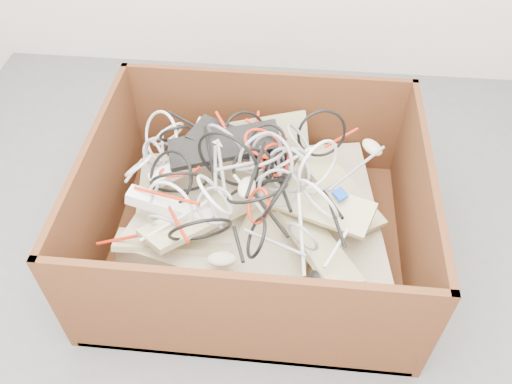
# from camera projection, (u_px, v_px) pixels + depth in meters

# --- Properties ---
(ground) EXTENTS (3.00, 3.00, 0.00)m
(ground) POSITION_uv_depth(u_px,v_px,m) (229.00, 287.00, 2.01)
(ground) COLOR #515154
(ground) RESTS_ON ground
(cardboard_box) EXTENTS (1.21, 1.00, 0.52)m
(cardboard_box) POSITION_uv_depth(u_px,v_px,m) (251.00, 225.00, 2.06)
(cardboard_box) COLOR #401E10
(cardboard_box) RESTS_ON ground
(keyboard_pile) EXTENTS (0.99, 0.85, 0.35)m
(keyboard_pile) POSITION_uv_depth(u_px,v_px,m) (255.00, 196.00, 1.96)
(keyboard_pile) COLOR #BFB386
(keyboard_pile) RESTS_ON cardboard_box
(mice_scatter) EXTENTS (0.89, 0.69, 0.18)m
(mice_scatter) POSITION_uv_depth(u_px,v_px,m) (256.00, 196.00, 1.87)
(mice_scatter) COLOR beige
(mice_scatter) RESTS_ON keyboard_pile
(power_strip_left) EXTENTS (0.28, 0.19, 0.12)m
(power_strip_left) POSITION_uv_depth(u_px,v_px,m) (187.00, 164.00, 1.94)
(power_strip_left) COLOR white
(power_strip_left) RESTS_ON keyboard_pile
(power_strip_right) EXTENTS (0.32, 0.11, 0.10)m
(power_strip_right) POSITION_uv_depth(u_px,v_px,m) (170.00, 207.00, 1.84)
(power_strip_right) COLOR white
(power_strip_right) RESTS_ON keyboard_pile
(vga_plug) EXTENTS (0.06, 0.06, 0.03)m
(vga_plug) POSITION_uv_depth(u_px,v_px,m) (340.00, 195.00, 1.87)
(vga_plug) COLOR #0C40BF
(vga_plug) RESTS_ON keyboard_pile
(cable_tangle) EXTENTS (1.01, 0.78, 0.44)m
(cable_tangle) POSITION_uv_depth(u_px,v_px,m) (233.00, 169.00, 1.86)
(cable_tangle) COLOR black
(cable_tangle) RESTS_ON keyboard_pile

